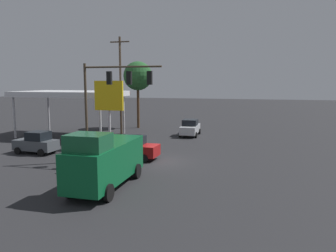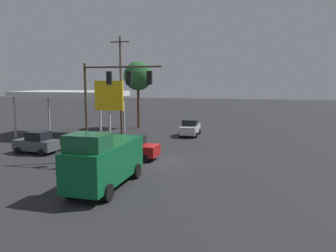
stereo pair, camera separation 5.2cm
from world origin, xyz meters
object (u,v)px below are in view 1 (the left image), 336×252
(delivery_truck, at_px, (105,160))
(sedan_far, at_px, (132,148))
(hatchback_crossing, at_px, (36,143))
(sedan_waiting, at_px, (190,128))
(street_tree, at_px, (138,76))
(fire_hydrant, at_px, (65,167))
(traffic_signal_assembly, at_px, (112,90))
(utility_pole, at_px, (121,84))
(price_sign, at_px, (109,99))

(delivery_truck, relative_size, sedan_far, 1.52)
(sedan_far, bearing_deg, hatchback_crossing, 3.54)
(sedan_waiting, bearing_deg, sedan_far, -11.91)
(delivery_truck, distance_m, street_tree, 26.55)
(sedan_waiting, xyz_separation_m, fire_hydrant, (5.32, 18.06, -0.51))
(traffic_signal_assembly, bearing_deg, hatchback_crossing, -11.16)
(street_tree, relative_size, fire_hydrant, 10.33)
(utility_pole, bearing_deg, hatchback_crossing, 75.74)
(traffic_signal_assembly, bearing_deg, fire_hydrant, 58.80)
(delivery_truck, xyz_separation_m, sedan_far, (1.18, -7.44, -0.74))
(sedan_far, height_order, hatchback_crossing, hatchback_crossing)
(traffic_signal_assembly, distance_m, sedan_far, 5.14)
(sedan_far, bearing_deg, sedan_waiting, -98.02)
(price_sign, xyz_separation_m, sedan_far, (-3.56, 3.45, -3.80))
(sedan_far, relative_size, fire_hydrant, 5.08)
(price_sign, height_order, sedan_waiting, price_sign)
(utility_pole, relative_size, price_sign, 1.80)
(traffic_signal_assembly, xyz_separation_m, street_tree, (4.97, -19.37, 1.38))
(sedan_far, bearing_deg, utility_pole, -60.92)
(delivery_truck, relative_size, sedan_waiting, 1.53)
(utility_pole, xyz_separation_m, sedan_waiting, (-8.30, -1.07, -5.14))
(price_sign, bearing_deg, utility_pole, -74.21)
(sedan_far, relative_size, street_tree, 0.49)
(delivery_truck, height_order, hatchback_crossing, delivery_truck)
(sedan_far, distance_m, fire_hydrant, 5.98)
(traffic_signal_assembly, xyz_separation_m, price_sign, (2.69, -5.22, -0.95))
(traffic_signal_assembly, xyz_separation_m, fire_hydrant, (2.07, 3.41, -5.26))
(hatchback_crossing, relative_size, fire_hydrant, 4.43)
(traffic_signal_assembly, relative_size, street_tree, 0.85)
(utility_pole, bearing_deg, sedan_far, 116.64)
(utility_pole, distance_m, hatchback_crossing, 13.39)
(fire_hydrant, bearing_deg, street_tree, -82.74)
(sedan_far, distance_m, sedan_waiting, 13.10)
(traffic_signal_assembly, bearing_deg, sedan_waiting, -102.51)
(price_sign, xyz_separation_m, delivery_truck, (-4.74, 10.89, -3.06))
(delivery_truck, height_order, sedan_waiting, delivery_truck)
(price_sign, bearing_deg, street_tree, -80.84)
(fire_hydrant, bearing_deg, traffic_signal_assembly, -121.20)
(utility_pole, xyz_separation_m, sedan_far, (-5.93, 11.81, -5.14))
(utility_pole, distance_m, sedan_far, 14.18)
(utility_pole, bearing_deg, delivery_truck, 110.26)
(sedan_waiting, xyz_separation_m, hatchback_crossing, (11.35, 13.05, -0.00))
(price_sign, xyz_separation_m, hatchback_crossing, (5.41, 3.62, -3.80))
(sedan_far, distance_m, hatchback_crossing, 8.97)
(price_sign, xyz_separation_m, sedan_waiting, (-5.94, -9.43, -3.80))
(delivery_truck, xyz_separation_m, sedan_waiting, (-1.20, -20.32, -0.74))
(traffic_signal_assembly, xyz_separation_m, delivery_truck, (-2.05, 5.67, -4.01))
(price_sign, distance_m, hatchback_crossing, 7.54)
(utility_pole, relative_size, sedan_far, 2.59)
(traffic_signal_assembly, bearing_deg, utility_pole, -69.59)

